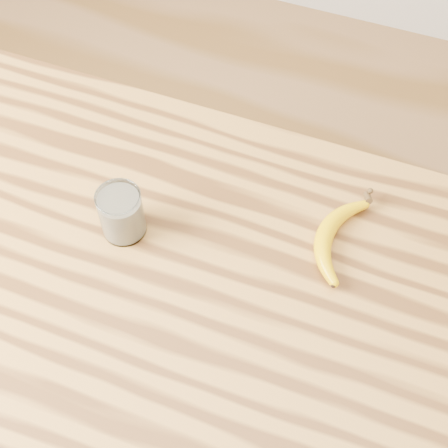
% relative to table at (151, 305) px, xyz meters
% --- Properties ---
extents(room, '(4.04, 4.04, 2.70)m').
position_rel_table_xyz_m(room, '(0.00, 0.00, 0.58)').
color(room, olive).
rests_on(room, ground).
extents(table, '(1.20, 0.80, 0.90)m').
position_rel_table_xyz_m(table, '(0.00, 0.00, 0.00)').
color(table, '#AF7B35').
rests_on(table, ground).
extents(smoothie_glass, '(0.08, 0.08, 0.10)m').
position_rel_table_xyz_m(smoothie_glass, '(-0.07, 0.07, 0.18)').
color(smoothie_glass, white).
rests_on(smoothie_glass, table).
extents(banana, '(0.11, 0.27, 0.03)m').
position_rel_table_xyz_m(banana, '(0.27, 0.18, 0.15)').
color(banana, '#ECB700').
rests_on(banana, table).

